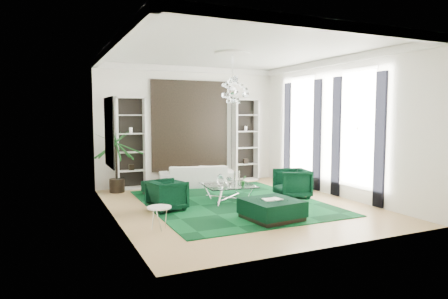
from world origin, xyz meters
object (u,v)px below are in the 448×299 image
armchair_left (167,195)px  armchair_right (292,183)px  ottoman_side (163,188)px  coffee_table (228,193)px  side_table (159,219)px  palm (116,152)px  sofa (197,176)px  ottoman_front (272,210)px

armchair_left → armchair_right: bearing=-101.5°
armchair_right → ottoman_side: 3.59m
coffee_table → side_table: size_ratio=2.67×
armchair_right → palm: 5.08m
sofa → ottoman_side: sofa is taller
sofa → side_table: bearing=72.9°
side_table → palm: size_ratio=0.20×
sofa → armchair_left: armchair_left is taller
sofa → armchair_right: size_ratio=2.70×
armchair_left → ottoman_front: (1.80, -1.75, -0.14)m
armchair_right → side_table: 4.37m
sofa → side_table: 4.77m
coffee_table → ottoman_front: size_ratio=1.15×
armchair_left → side_table: (-0.60, -1.50, -0.14)m
ottoman_front → side_table: size_ratio=2.32×
armchair_left → ottoman_side: size_ratio=0.91×
ottoman_side → side_table: size_ratio=1.86×
armchair_left → side_table: 1.62m
coffee_table → ottoman_side: (-1.35, 1.45, -0.02)m
coffee_table → armchair_left: bearing=-168.7°
ottoman_side → ottoman_front: ottoman_front is taller
coffee_table → ottoman_side: coffee_table is taller
ottoman_side → ottoman_front: (1.40, -3.55, 0.02)m
ottoman_side → palm: bearing=139.2°
coffee_table → palm: (-2.45, 2.40, 0.97)m
sofa → coffee_table: size_ratio=1.86×
ottoman_front → side_table: bearing=174.1°
sofa → coffee_table: 2.30m
ottoman_front → palm: palm is taller
armchair_right → coffee_table: size_ratio=0.69×
armchair_left → side_table: armchair_left is taller
coffee_table → ottoman_front: ottoman_front is taller
side_table → armchair_right: bearing=20.1°
ottoman_side → palm: (-1.10, 0.95, 0.99)m
ottoman_side → ottoman_front: bearing=-68.5°
sofa → side_table: size_ratio=4.95×
armchair_left → coffee_table: size_ratio=0.63×
coffee_table → ottoman_front: (0.05, -2.10, 0.00)m
armchair_right → side_table: bearing=-57.4°
coffee_table → armchair_right: bearing=-11.3°
sofa → side_table: sofa is taller
palm → armchair_left: bearing=-75.7°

